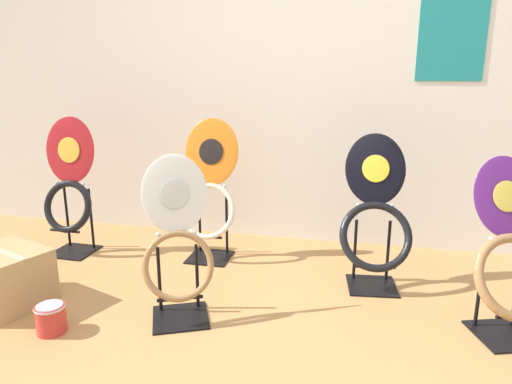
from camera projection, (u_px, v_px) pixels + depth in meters
The scene contains 7 objects.
wall_back at pixel (315, 63), 3.19m from camera, with size 8.00×0.07×2.60m.
toilet_seat_display_orange_sun at pixel (209, 194), 3.04m from camera, with size 0.38×0.30×0.94m.
toilet_seat_display_crimson_swirl at pixel (69, 192), 3.13m from camera, with size 0.38×0.29×0.95m.
toilet_seat_display_jazz_black at pixel (375, 221), 2.63m from camera, with size 0.44×0.42×0.89m.
toilet_seat_display_white_plain at pixel (177, 248), 2.28m from camera, with size 0.41×0.38×0.84m.
paint_can at pixel (51, 318), 2.21m from camera, with size 0.15×0.15×0.14m.
storage_box at pixel (6, 278), 2.47m from camera, with size 0.51×0.47×0.31m.
Camera 1 is at (0.33, -1.33, 1.22)m, focal length 32.00 mm.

